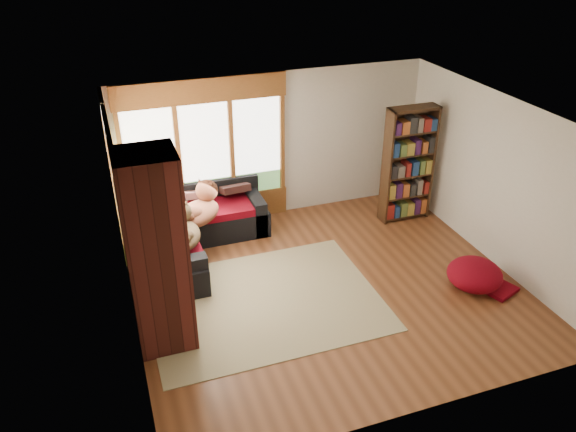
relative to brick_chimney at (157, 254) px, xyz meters
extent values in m
plane|color=brown|center=(2.40, 0.35, -1.30)|extent=(5.50, 5.50, 0.00)
plane|color=white|center=(2.40, 0.35, 1.30)|extent=(5.50, 5.50, 0.00)
cube|color=silver|center=(2.40, 2.85, 0.00)|extent=(5.50, 0.04, 2.60)
cube|color=silver|center=(2.40, -2.15, 0.00)|extent=(5.50, 0.04, 2.60)
cube|color=silver|center=(-0.35, 0.35, 0.00)|extent=(0.04, 5.00, 2.60)
cube|color=silver|center=(5.15, 0.35, 0.00)|extent=(0.04, 5.00, 2.60)
cube|color=brown|center=(1.20, 2.82, 0.05)|extent=(2.82, 0.10, 1.90)
cube|color=white|center=(1.20, 2.82, 0.05)|extent=(2.54, 0.09, 1.62)
cube|color=brown|center=(-0.32, 1.55, 0.05)|extent=(0.10, 2.62, 1.90)
cube|color=white|center=(-0.32, 1.55, 0.05)|extent=(0.09, 2.36, 1.62)
cube|color=#728454|center=(-0.29, 2.38, 0.45)|extent=(0.03, 0.72, 0.90)
cube|color=#471914|center=(0.00, 0.00, 0.00)|extent=(0.70, 0.70, 2.60)
cube|color=black|center=(0.75, 2.40, -1.09)|extent=(2.20, 0.90, 0.42)
cube|color=black|center=(0.75, 2.75, -0.69)|extent=(2.20, 0.20, 0.38)
cube|color=black|center=(1.75, 2.40, -1.00)|extent=(0.20, 0.90, 0.60)
cube|color=maroon|center=(0.65, 2.28, -0.82)|extent=(1.90, 0.66, 0.12)
cube|color=black|center=(0.10, 1.75, -1.09)|extent=(0.90, 2.20, 0.42)
cube|color=black|center=(-0.25, 1.75, -0.69)|extent=(0.20, 2.20, 0.38)
cube|color=black|center=(0.10, 0.75, -1.00)|extent=(0.90, 0.20, 0.60)
cube|color=maroon|center=(0.22, 1.40, -0.82)|extent=(0.66, 1.20, 0.12)
cube|color=maroon|center=(0.22, 2.35, -0.82)|extent=(0.66, 0.66, 0.12)
cube|color=beige|center=(1.42, 0.31, -1.29)|extent=(3.23, 2.47, 0.01)
cube|color=#3B2313|center=(4.96, 1.89, -0.27)|extent=(0.04, 0.29, 2.06)
cube|color=#3B2313|center=(4.12, 1.89, -0.27)|extent=(0.04, 0.29, 2.06)
cube|color=#3B2313|center=(4.54, 2.03, -0.27)|extent=(0.88, 0.02, 2.06)
cube|color=#3B2313|center=(4.54, 1.89, -1.24)|extent=(0.80, 0.27, 0.03)
cube|color=#3B2313|center=(4.54, 1.89, -0.85)|extent=(0.80, 0.27, 0.03)
cube|color=#3B2313|center=(4.54, 1.89, -0.45)|extent=(0.80, 0.27, 0.03)
cube|color=#3B2313|center=(4.54, 1.89, -0.06)|extent=(0.80, 0.27, 0.03)
cube|color=#3B2313|center=(4.54, 1.89, 0.33)|extent=(0.80, 0.27, 0.03)
cube|color=#3B2313|center=(4.54, 1.89, 0.72)|extent=(0.80, 0.27, 0.03)
cube|color=#726659|center=(4.54, 1.87, -0.27)|extent=(0.76, 0.21, 1.90)
ellipsoid|color=maroon|center=(4.44, -0.35, -1.07)|extent=(1.02, 1.02, 0.43)
ellipsoid|color=brown|center=(0.84, 1.93, -0.54)|extent=(1.01, 1.04, 0.30)
sphere|color=brown|center=(1.05, 2.17, -0.40)|extent=(0.50, 0.50, 0.36)
cone|color=brown|center=(1.01, 2.13, -0.26)|extent=(0.18, 0.18, 0.15)
ellipsoid|color=#422F1E|center=(0.49, 1.35, -0.56)|extent=(0.65, 0.89, 0.28)
sphere|color=#422F1E|center=(0.54, 1.65, -0.43)|extent=(0.38, 0.38, 0.33)
cone|color=#422F1E|center=(0.53, 1.59, -0.30)|extent=(0.14, 0.14, 0.14)
cube|color=black|center=(1.45, 2.61, -0.51)|extent=(0.45, 0.12, 0.45)
cube|color=black|center=(0.85, 2.61, -0.51)|extent=(0.45, 0.12, 0.45)
cube|color=black|center=(-0.08, 2.15, -0.51)|extent=(0.45, 0.12, 0.45)
cube|color=black|center=(-0.08, 1.05, -0.51)|extent=(0.45, 0.12, 0.45)
cube|color=maroon|center=(0.25, 2.61, -0.51)|extent=(0.42, 0.12, 0.42)
camera|label=1|loc=(-0.40, -5.86, 3.60)|focal=35.00mm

